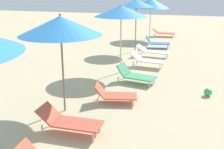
{
  "coord_description": "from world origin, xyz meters",
  "views": [
    {
      "loc": [
        2.47,
        4.94,
        3.21
      ],
      "look_at": [
        0.64,
        10.78,
        1.29
      ],
      "focal_mm": 44.64,
      "sensor_mm": 36.0,
      "label": 1
    }
  ],
  "objects_px": {
    "lounger_fourth_inland": "(69,121)",
    "lounger_fifth_inland": "(135,75)",
    "umbrella_sixth": "(136,3)",
    "lounger_sixth_shoreside": "(157,42)",
    "umbrella_farthest": "(151,3)",
    "umbrella_fourth": "(60,26)",
    "beach_ball": "(208,92)",
    "lounger_farthest_shoreside": "(163,32)",
    "lounger_sixth_inland": "(152,51)",
    "umbrella_fifth": "(121,11)",
    "lounger_fifth_shoreside": "(147,60)",
    "lounger_fourth_shoreside": "(114,94)"
  },
  "relations": [
    {
      "from": "lounger_fourth_inland",
      "to": "umbrella_sixth",
      "type": "distance_m",
      "value": 9.19
    },
    {
      "from": "lounger_fifth_shoreside",
      "to": "lounger_sixth_inland",
      "type": "xyz_separation_m",
      "value": [
        -0.08,
        1.81,
        -0.02
      ]
    },
    {
      "from": "lounger_fourth_inland",
      "to": "umbrella_farthest",
      "type": "distance_m",
      "value": 12.93
    },
    {
      "from": "beach_ball",
      "to": "umbrella_fifth",
      "type": "bearing_deg",
      "value": 153.54
    },
    {
      "from": "umbrella_sixth",
      "to": "beach_ball",
      "type": "distance_m",
      "value": 7.0
    },
    {
      "from": "umbrella_fourth",
      "to": "umbrella_sixth",
      "type": "relative_size",
      "value": 0.97
    },
    {
      "from": "umbrella_fourth",
      "to": "umbrella_sixth",
      "type": "height_order",
      "value": "umbrella_sixth"
    },
    {
      "from": "lounger_farthest_shoreside",
      "to": "umbrella_fourth",
      "type": "bearing_deg",
      "value": -99.68
    },
    {
      "from": "lounger_fourth_inland",
      "to": "umbrella_sixth",
      "type": "relative_size",
      "value": 0.55
    },
    {
      "from": "lounger_fifth_inland",
      "to": "umbrella_farthest",
      "type": "xyz_separation_m",
      "value": [
        -1.07,
        8.84,
        1.98
      ]
    },
    {
      "from": "umbrella_fifth",
      "to": "lounger_farthest_shoreside",
      "type": "relative_size",
      "value": 1.7
    },
    {
      "from": "lounger_fourth_inland",
      "to": "beach_ball",
      "type": "bearing_deg",
      "value": 45.69
    },
    {
      "from": "lounger_fourth_shoreside",
      "to": "umbrella_fifth",
      "type": "relative_size",
      "value": 0.49
    },
    {
      "from": "lounger_fifth_inland",
      "to": "lounger_farthest_shoreside",
      "type": "relative_size",
      "value": 0.9
    },
    {
      "from": "lounger_fifth_shoreside",
      "to": "lounger_fifth_inland",
      "type": "distance_m",
      "value": 2.13
    },
    {
      "from": "umbrella_fifth",
      "to": "lounger_fifth_shoreside",
      "type": "relative_size",
      "value": 1.83
    },
    {
      "from": "umbrella_sixth",
      "to": "umbrella_fifth",
      "type": "bearing_deg",
      "value": -85.54
    },
    {
      "from": "beach_ball",
      "to": "lounger_sixth_inland",
      "type": "bearing_deg",
      "value": 118.96
    },
    {
      "from": "umbrella_fifth",
      "to": "beach_ball",
      "type": "xyz_separation_m",
      "value": [
        3.26,
        -1.62,
        -2.25
      ]
    },
    {
      "from": "lounger_fourth_inland",
      "to": "umbrella_farthest",
      "type": "bearing_deg",
      "value": 89.92
    },
    {
      "from": "lounger_sixth_shoreside",
      "to": "beach_ball",
      "type": "xyz_separation_m",
      "value": [
        2.62,
        -6.69,
        -0.18
      ]
    },
    {
      "from": "lounger_fifth_shoreside",
      "to": "lounger_sixth_inland",
      "type": "distance_m",
      "value": 1.81
    },
    {
      "from": "umbrella_fifth",
      "to": "umbrella_farthest",
      "type": "relative_size",
      "value": 1.0
    },
    {
      "from": "lounger_fifth_inland",
      "to": "umbrella_farthest",
      "type": "relative_size",
      "value": 0.53
    },
    {
      "from": "umbrella_farthest",
      "to": "lounger_farthest_shoreside",
      "type": "xyz_separation_m",
      "value": [
        0.73,
        1.18,
        -1.99
      ]
    },
    {
      "from": "lounger_sixth_shoreside",
      "to": "umbrella_farthest",
      "type": "xyz_separation_m",
      "value": [
        -0.88,
        2.71,
        1.96
      ]
    },
    {
      "from": "lounger_fourth_shoreside",
      "to": "lounger_farthest_shoreside",
      "type": "relative_size",
      "value": 0.84
    },
    {
      "from": "lounger_fourth_shoreside",
      "to": "lounger_sixth_inland",
      "type": "relative_size",
      "value": 0.8
    },
    {
      "from": "lounger_sixth_shoreside",
      "to": "umbrella_fifth",
      "type": "bearing_deg",
      "value": -105.72
    },
    {
      "from": "umbrella_sixth",
      "to": "lounger_farthest_shoreside",
      "type": "bearing_deg",
      "value": 80.91
    },
    {
      "from": "lounger_fifth_shoreside",
      "to": "umbrella_sixth",
      "type": "relative_size",
      "value": 0.54
    },
    {
      "from": "umbrella_fourth",
      "to": "lounger_farthest_shoreside",
      "type": "relative_size",
      "value": 1.68
    },
    {
      "from": "lounger_sixth_shoreside",
      "to": "lounger_sixth_inland",
      "type": "bearing_deg",
      "value": -95.06
    },
    {
      "from": "lounger_sixth_inland",
      "to": "lounger_fourth_inland",
      "type": "bearing_deg",
      "value": -89.69
    },
    {
      "from": "lounger_fourth_inland",
      "to": "lounger_farthest_shoreside",
      "type": "height_order",
      "value": "lounger_fourth_inland"
    },
    {
      "from": "umbrella_farthest",
      "to": "lounger_fourth_inland",
      "type": "bearing_deg",
      "value": -88.09
    },
    {
      "from": "lounger_fourth_inland",
      "to": "lounger_sixth_shoreside",
      "type": "xyz_separation_m",
      "value": [
        0.45,
        10.06,
        0.0
      ]
    },
    {
      "from": "lounger_fourth_shoreside",
      "to": "lounger_fifth_shoreside",
      "type": "bearing_deg",
      "value": 73.36
    },
    {
      "from": "lounger_fourth_inland",
      "to": "lounger_fifth_inland",
      "type": "relative_size",
      "value": 1.06
    },
    {
      "from": "lounger_fourth_shoreside",
      "to": "umbrella_fifth",
      "type": "height_order",
      "value": "umbrella_fifth"
    },
    {
      "from": "lounger_fifth_shoreside",
      "to": "umbrella_farthest",
      "type": "bearing_deg",
      "value": 105.07
    },
    {
      "from": "lounger_sixth_shoreside",
      "to": "lounger_farthest_shoreside",
      "type": "xyz_separation_m",
      "value": [
        -0.14,
        3.89,
        -0.03
      ]
    },
    {
      "from": "lounger_farthest_shoreside",
      "to": "beach_ball",
      "type": "bearing_deg",
      "value": -80.75
    },
    {
      "from": "umbrella_fourth",
      "to": "lounger_farthest_shoreside",
      "type": "height_order",
      "value": "umbrella_fourth"
    },
    {
      "from": "lounger_fifth_shoreside",
      "to": "lounger_farthest_shoreside",
      "type": "distance_m",
      "value": 7.9
    },
    {
      "from": "lounger_fifth_shoreside",
      "to": "lounger_sixth_shoreside",
      "type": "relative_size",
      "value": 1.03
    },
    {
      "from": "umbrella_fourth",
      "to": "beach_ball",
      "type": "relative_size",
      "value": 10.28
    },
    {
      "from": "umbrella_farthest",
      "to": "lounger_fifth_shoreside",
      "type": "bearing_deg",
      "value": -80.8
    },
    {
      "from": "umbrella_fourth",
      "to": "lounger_fourth_inland",
      "type": "height_order",
      "value": "umbrella_fourth"
    },
    {
      "from": "lounger_fourth_shoreside",
      "to": "lounger_sixth_inland",
      "type": "xyz_separation_m",
      "value": [
        0.12,
        5.86,
        0.04
      ]
    }
  ]
}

